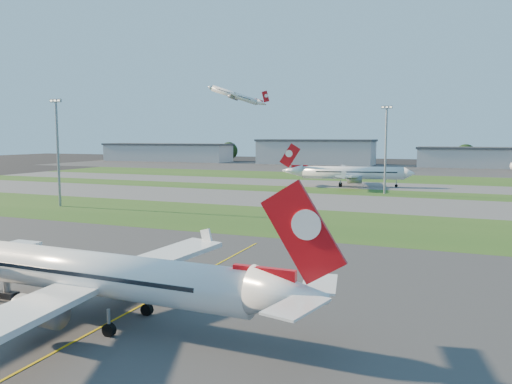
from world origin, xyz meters
The scene contains 21 objects.
ground centered at (0.00, 0.00, 0.00)m, with size 700.00×700.00×0.00m, color black.
apron_near centered at (0.00, 0.00, 0.01)m, with size 300.00×70.00×0.01m, color #333335.
grass_strip_a centered at (0.00, 52.00, 0.01)m, with size 300.00×34.00×0.01m, color #254C19.
taxiway_a centered at (0.00, 85.00, 0.01)m, with size 300.00×32.00×0.01m, color #515154.
grass_strip_b centered at (0.00, 110.00, 0.01)m, with size 300.00×18.00×0.01m, color #254C19.
taxiway_b centered at (0.00, 132.00, 0.01)m, with size 300.00×26.00×0.01m, color #515154.
grass_strip_c centered at (0.00, 165.00, 0.01)m, with size 300.00×40.00×0.01m, color #254C19.
apron_far centered at (0.00, 225.00, 0.01)m, with size 400.00×80.00×0.01m, color #333335.
yellow_line centered at (5.00, 0.00, 0.00)m, with size 0.25×60.00×0.02m, color gold.
airliner_parked centered at (3.71, -6.08, 4.28)m, with size 39.06×33.14×12.19m.
airliner_taxiing centered at (1.51, 126.46, 4.57)m, with size 41.25×34.64×13.02m.
airliner_departing centered at (-79.70, 212.83, 39.45)m, with size 31.92×26.75×10.14m.
light_mast_west centered at (-55.00, 52.00, 14.81)m, with size 3.20×0.70×25.80m.
light_mast_centre centered at (15.00, 108.00, 14.81)m, with size 3.20×0.70×25.80m.
hangar_far_west centered at (-150.00, 255.00, 6.14)m, with size 91.80×23.00×12.20m.
hangar_west centered at (-45.00, 255.00, 7.64)m, with size 71.40×23.00×15.20m.
hangar_east centered at (55.00, 255.00, 5.64)m, with size 81.60×23.00×11.20m.
tree_far_west centered at (-190.00, 268.00, 6.49)m, with size 11.00×11.00×12.00m.
tree_west centered at (-110.00, 270.00, 7.14)m, with size 12.10×12.10×13.20m.
tree_mid_west centered at (-20.00, 266.00, 5.84)m, with size 9.90×9.90×10.80m.
tree_mid_east centered at (40.00, 269.00, 6.81)m, with size 11.55×11.55×12.60m.
Camera 1 is at (33.50, -42.14, 16.90)m, focal length 35.00 mm.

